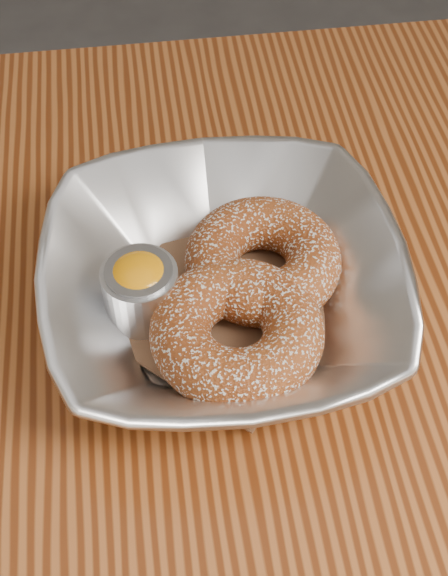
{
  "coord_description": "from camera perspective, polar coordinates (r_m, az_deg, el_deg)",
  "views": [
    {
      "loc": [
        -0.06,
        -0.28,
        1.21
      ],
      "look_at": [
        -0.01,
        0.06,
        0.78
      ],
      "focal_mm": 50.0,
      "sensor_mm": 36.0,
      "label": 1
    }
  ],
  "objects": [
    {
      "name": "ramekin",
      "position": [
        0.55,
        -5.95,
        -0.03
      ],
      "size": [
        0.05,
        0.05,
        0.05
      ],
      "color": "silver",
      "rests_on": "table"
    },
    {
      "name": "table",
      "position": [
        0.63,
        1.59,
        -11.52
      ],
      "size": [
        1.2,
        0.8,
        0.75
      ],
      "color": "brown",
      "rests_on": "ground_plane"
    },
    {
      "name": "parchment",
      "position": [
        0.57,
        0.0,
        -1.33
      ],
      "size": [
        0.2,
        0.2,
        0.0
      ],
      "primitive_type": "cube",
      "rotation": [
        0.0,
        0.0,
        0.82
      ],
      "color": "brown",
      "rests_on": "table"
    },
    {
      "name": "donut_front",
      "position": [
        0.53,
        0.92,
        -3.13
      ],
      "size": [
        0.13,
        0.13,
        0.04
      ],
      "primitive_type": "torus",
      "rotation": [
        0.0,
        0.0,
        0.17
      ],
      "color": "brown",
      "rests_on": "parchment"
    },
    {
      "name": "serving_bowl",
      "position": [
        0.55,
        0.0,
        0.03
      ],
      "size": [
        0.25,
        0.25,
        0.06
      ],
      "primitive_type": "imported",
      "color": "silver",
      "rests_on": "table"
    },
    {
      "name": "donut_back",
      "position": [
        0.57,
        2.78,
        2.01
      ],
      "size": [
        0.14,
        0.14,
        0.04
      ],
      "primitive_type": "torus",
      "rotation": [
        0.0,
        0.0,
        -0.32
      ],
      "color": "brown",
      "rests_on": "parchment"
    }
  ]
}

